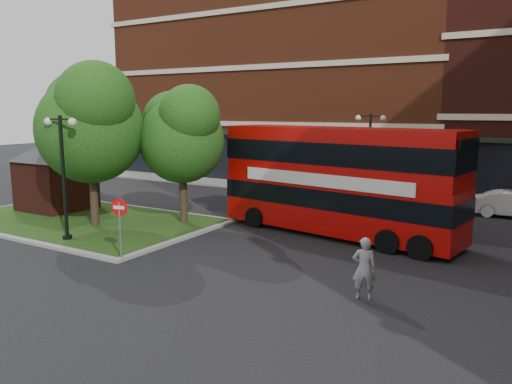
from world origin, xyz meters
The scene contains 13 objects.
ground centered at (0.00, 0.00, 0.00)m, with size 120.00×120.00×0.00m, color black.
pavement_far centered at (0.00, 16.50, 0.06)m, with size 44.00×3.00×0.12m, color slate.
terrace_far_left centered at (-8.00, 24.00, 7.00)m, with size 26.00×12.00×14.00m, color brown.
traffic_island centered at (-8.00, 3.00, 0.07)m, with size 12.60×7.60×0.15m.
kiosk centered at (-11.00, 4.00, 2.32)m, with size 6.51×6.51×3.60m.
tree_island_west centered at (-6.60, 2.58, 4.79)m, with size 5.40×4.71×7.21m.
tree_island_east centered at (-3.58, 5.06, 4.24)m, with size 4.46×3.90×6.29m.
lamp_island centered at (-5.50, 0.20, 2.83)m, with size 1.72×0.36×5.00m.
lamp_far_left centered at (2.00, 14.50, 2.83)m, with size 1.72×0.36×5.00m.
bus centered at (3.17, 6.86, 2.59)m, with size 10.56×3.99×3.94m.
woman centered at (6.56, 0.46, 0.89)m, with size 0.65×0.42×1.77m, color gray.
car_silver centered at (-1.90, 16.00, 0.78)m, with size 1.84×4.57×1.56m, color #A7A9AE.
no_entry_sign centered at (-1.80, -0.50, 1.59)m, with size 0.61×0.15×2.22m.
Camera 1 is at (10.80, -12.43, 5.22)m, focal length 35.00 mm.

